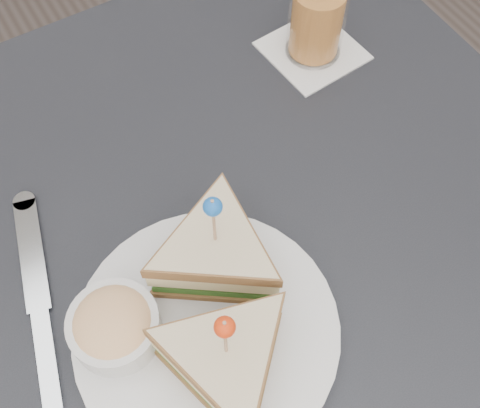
# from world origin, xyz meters

# --- Properties ---
(ground_plane) EXTENTS (3.50, 3.50, 0.00)m
(ground_plane) POSITION_xyz_m (0.00, 0.00, 0.00)
(ground_plane) COLOR #3F3833
(table) EXTENTS (0.80, 0.80, 0.75)m
(table) POSITION_xyz_m (0.00, 0.00, 0.67)
(table) COLOR black
(table) RESTS_ON ground
(plate_meal) EXTENTS (0.31, 0.31, 0.15)m
(plate_meal) POSITION_xyz_m (-0.07, -0.07, 0.79)
(plate_meal) COLOR silver
(plate_meal) RESTS_ON table
(cutlery_knife) EXTENTS (0.08, 0.24, 0.01)m
(cutlery_knife) POSITION_xyz_m (-0.20, 0.04, 0.75)
(cutlery_knife) COLOR silver
(cutlery_knife) RESTS_ON table
(drink_set) EXTENTS (0.12, 0.12, 0.14)m
(drink_set) POSITION_xyz_m (0.22, 0.18, 0.81)
(drink_set) COLOR white
(drink_set) RESTS_ON table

